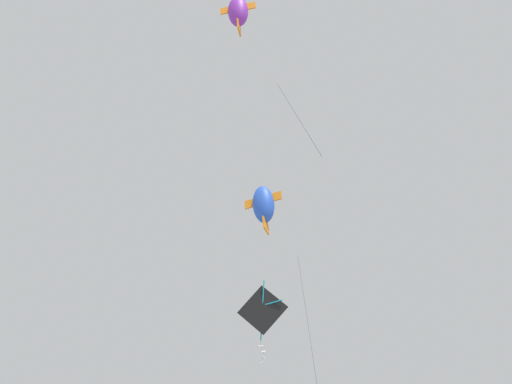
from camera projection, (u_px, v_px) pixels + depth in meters
kite_diamond_mid_left at (262, 310)px, 31.31m from camera, size 1.26×1.90×3.43m
kite_fish_near_left at (264, 205)px, 25.91m from camera, size 2.52×2.22×9.99m
kite_fish_far_centre at (238, 12)px, 22.20m from camera, size 2.79×2.65×9.49m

